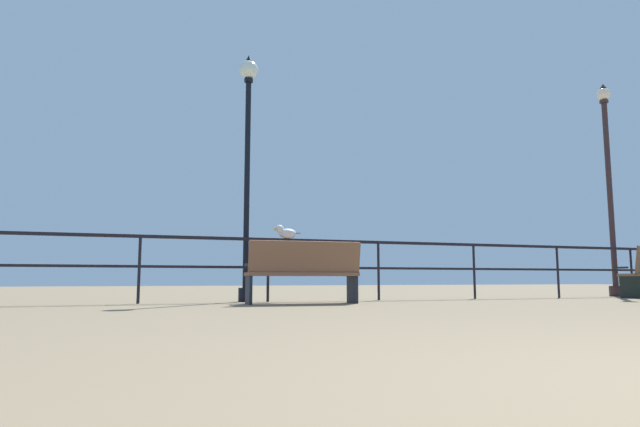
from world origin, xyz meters
The scene contains 5 objects.
pier_railing centered at (0.00, 8.00, 0.75)m, with size 19.62×0.05×1.01m.
bench_near_left centered at (0.29, 7.08, 0.50)m, with size 1.68×0.72×0.90m.
lamppost_center centered at (-0.33, 8.17, 2.55)m, with size 0.31×0.31×4.11m.
lamppost_right centered at (7.56, 8.17, 2.43)m, with size 0.28×0.28×4.61m.
seagull_on_rail centered at (0.29, 8.00, 1.11)m, with size 0.46×0.20×0.22m.
Camera 1 is at (-2.25, -0.50, 0.36)m, focal length 30.64 mm.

